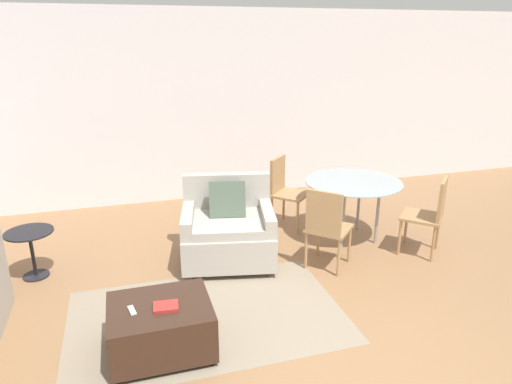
% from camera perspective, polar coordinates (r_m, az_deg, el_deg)
% --- Properties ---
extents(ground_plane, '(20.00, 20.00, 0.00)m').
position_cam_1_polar(ground_plane, '(3.79, 7.13, -19.70)').
color(ground_plane, '#936B47').
extents(wall_back, '(12.00, 0.06, 2.75)m').
position_cam_1_polar(wall_back, '(6.84, -5.93, 10.53)').
color(wall_back, white).
rests_on(wall_back, ground_plane).
extents(area_rug, '(2.39, 1.52, 0.01)m').
position_cam_1_polar(area_rug, '(4.22, -6.12, -15.18)').
color(area_rug, gray).
rests_on(area_rug, ground_plane).
extents(armchair, '(1.12, 1.02, 0.91)m').
position_cam_1_polar(armchair, '(4.98, -3.51, -4.82)').
color(armchair, '#B2ADA3').
rests_on(armchair, ground_plane).
extents(ottoman, '(0.78, 0.64, 0.41)m').
position_cam_1_polar(ottoman, '(3.76, -11.81, -16.09)').
color(ottoman, '#382319').
rests_on(ottoman, ground_plane).
extents(book_stack, '(0.20, 0.16, 0.03)m').
position_cam_1_polar(book_stack, '(3.61, -11.20, -13.87)').
color(book_stack, '#B72D28').
rests_on(book_stack, ottoman).
extents(tv_remote_primary, '(0.07, 0.14, 0.01)m').
position_cam_1_polar(tv_remote_primary, '(3.64, -15.24, -14.07)').
color(tv_remote_primary, '#B7B7BC').
rests_on(tv_remote_primary, ottoman).
extents(side_table, '(0.47, 0.47, 0.51)m').
position_cam_1_polar(side_table, '(5.17, -26.31, -5.93)').
color(side_table, black).
rests_on(side_table, ground_plane).
extents(dining_table, '(1.15, 1.15, 0.73)m').
position_cam_1_polar(dining_table, '(5.54, 12.03, 0.58)').
color(dining_table, '#99A8AD').
rests_on(dining_table, ground_plane).
extents(dining_chair_near_left, '(0.59, 0.59, 0.90)m').
position_cam_1_polar(dining_chair_near_left, '(4.79, 8.81, -3.96)').
color(dining_chair_near_left, tan).
rests_on(dining_chair_near_left, ground_plane).
extents(dining_chair_near_right, '(0.59, 0.59, 0.90)m').
position_cam_1_polar(dining_chair_near_right, '(5.43, 20.98, -2.25)').
color(dining_chair_near_right, tan).
rests_on(dining_chair_near_right, ground_plane).
extents(dining_chair_far_left, '(0.59, 0.59, 0.90)m').
position_cam_1_polar(dining_chair_far_left, '(5.88, 3.60, 0.60)').
color(dining_chair_far_left, tan).
rests_on(dining_chair_far_left, ground_plane).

